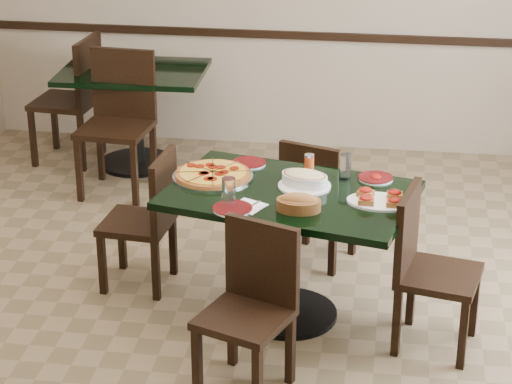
# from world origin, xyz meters

# --- Properties ---
(floor) EXTENTS (5.50, 5.50, 0.00)m
(floor) POSITION_xyz_m (0.00, 0.00, 0.00)
(floor) COLOR brown
(floor) RESTS_ON ground
(room_shell) EXTENTS (5.50, 5.50, 5.50)m
(room_shell) POSITION_xyz_m (1.02, 1.73, 1.17)
(room_shell) COLOR silver
(room_shell) RESTS_ON floor
(main_table) EXTENTS (1.42, 1.08, 0.75)m
(main_table) POSITION_xyz_m (0.20, 0.04, 0.57)
(main_table) COLOR black
(main_table) RESTS_ON floor
(back_table) EXTENTS (1.07, 0.79, 0.75)m
(back_table) POSITION_xyz_m (-1.20, 2.14, 0.52)
(back_table) COLOR black
(back_table) RESTS_ON floor
(chair_far) EXTENTS (0.48, 0.48, 0.80)m
(chair_far) POSITION_xyz_m (0.28, 0.69, 0.44)
(chair_far) COLOR black
(chair_far) RESTS_ON floor
(chair_near) EXTENTS (0.50, 0.50, 0.83)m
(chair_near) POSITION_xyz_m (0.10, -0.62, 0.46)
(chair_near) COLOR black
(chair_near) RESTS_ON floor
(chair_right) EXTENTS (0.48, 0.48, 0.85)m
(chair_right) POSITION_xyz_m (0.92, -0.12, 0.48)
(chair_right) COLOR black
(chair_right) RESTS_ON floor
(chair_left) EXTENTS (0.41, 0.41, 0.82)m
(chair_left) POSITION_xyz_m (-0.63, 0.29, 0.45)
(chair_left) COLOR black
(chair_left) RESTS_ON floor
(back_chair_near) EXTENTS (0.50, 0.50, 1.00)m
(back_chair_near) POSITION_xyz_m (-1.19, 1.69, 0.56)
(back_chair_near) COLOR black
(back_chair_near) RESTS_ON floor
(back_chair_left) EXTENTS (0.49, 0.49, 0.97)m
(back_chair_left) POSITION_xyz_m (-1.66, 2.16, 0.55)
(back_chair_left) COLOR black
(back_chair_left) RESTS_ON floor
(pepperoni_pizza) EXTENTS (0.44, 0.44, 0.04)m
(pepperoni_pizza) POSITION_xyz_m (-0.23, 0.18, 0.77)
(pepperoni_pizza) COLOR silver
(pepperoni_pizza) RESTS_ON main_table
(lasagna_casserole) EXTENTS (0.29, 0.28, 0.09)m
(lasagna_casserole) POSITION_xyz_m (0.27, 0.12, 0.80)
(lasagna_casserole) COLOR white
(lasagna_casserole) RESTS_ON main_table
(bread_basket) EXTENTS (0.23, 0.16, 0.10)m
(bread_basket) POSITION_xyz_m (0.27, -0.19, 0.79)
(bread_basket) COLOR brown
(bread_basket) RESTS_ON main_table
(bruschetta_platter) EXTENTS (0.36, 0.26, 0.05)m
(bruschetta_platter) POSITION_xyz_m (0.68, -0.04, 0.77)
(bruschetta_platter) COLOR white
(bruschetta_platter) RESTS_ON main_table
(side_plate_near) EXTENTS (0.20, 0.20, 0.02)m
(side_plate_near) POSITION_xyz_m (-0.06, -0.23, 0.76)
(side_plate_near) COLOR white
(side_plate_near) RESTS_ON main_table
(side_plate_far_r) EXTENTS (0.19, 0.19, 0.03)m
(side_plate_far_r) POSITION_xyz_m (0.64, 0.28, 0.76)
(side_plate_far_r) COLOR white
(side_plate_far_r) RESTS_ON main_table
(side_plate_far_l) EXTENTS (0.19, 0.19, 0.02)m
(side_plate_far_l) POSITION_xyz_m (-0.07, 0.40, 0.76)
(side_plate_far_l) COLOR white
(side_plate_far_l) RESTS_ON main_table
(napkin_setting) EXTENTS (0.21, 0.21, 0.01)m
(napkin_setting) POSITION_xyz_m (0.02, -0.18, 0.75)
(napkin_setting) COLOR white
(napkin_setting) RESTS_ON main_table
(water_glass_a) EXTENTS (0.07, 0.07, 0.14)m
(water_glass_a) POSITION_xyz_m (0.48, 0.26, 0.82)
(water_glass_a) COLOR silver
(water_glass_a) RESTS_ON main_table
(water_glass_b) EXTENTS (0.07, 0.07, 0.15)m
(water_glass_b) POSITION_xyz_m (-0.09, -0.17, 0.82)
(water_glass_b) COLOR silver
(water_glass_b) RESTS_ON main_table
(pepper_shaker) EXTENTS (0.05, 0.05, 0.09)m
(pepper_shaker) POSITION_xyz_m (0.27, 0.36, 0.80)
(pepper_shaker) COLOR #C95515
(pepper_shaker) RESTS_ON main_table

